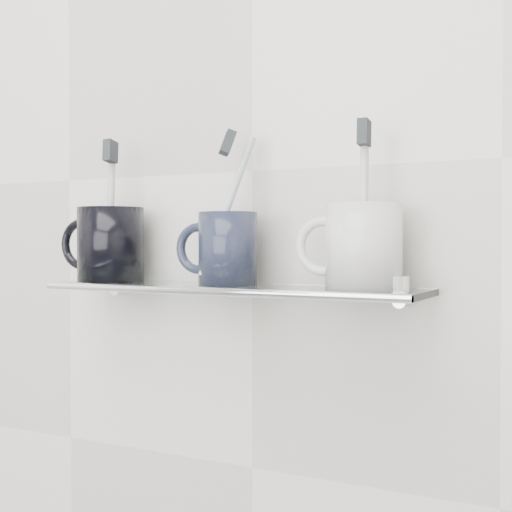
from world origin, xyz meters
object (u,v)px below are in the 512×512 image
Objects in this scene: mug_left at (111,244)px; mug_right at (364,246)px; shelf_glass at (229,288)px; mug_center at (228,249)px.

mug_right is (0.37, 0.00, -0.00)m from mug_left.
shelf_glass is 0.20m from mug_left.
mug_center is 0.18m from mug_right.
mug_left is 0.37m from mug_right.
mug_left is at bearing 178.52° from shelf_glass.
mug_right reaches higher than shelf_glass.
mug_left is 0.19m from mug_center.
mug_right is at bearing 1.63° from shelf_glass.
mug_right is at bearing -5.19° from mug_center.
mug_center is at bearing -176.95° from mug_right.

